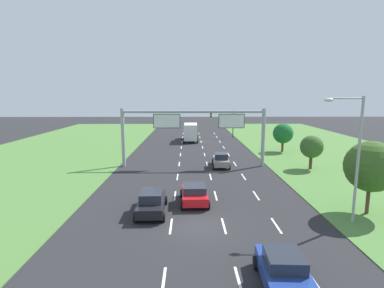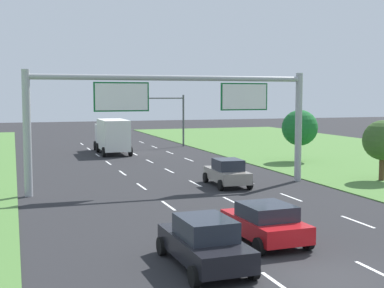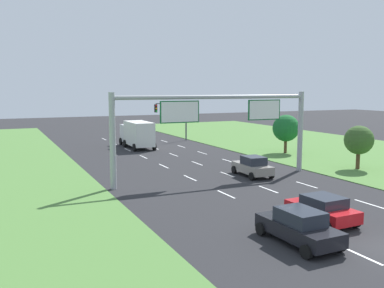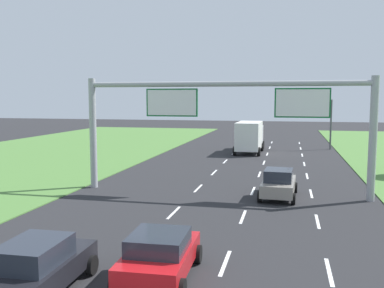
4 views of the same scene
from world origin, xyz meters
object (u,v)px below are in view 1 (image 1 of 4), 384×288
object	(u,v)px
traffic_light_mast	(224,118)
sign_gantry	(195,126)
car_mid_lane	(284,271)
roadside_tree_near	(371,167)
car_near_red	(221,160)
roadside_tree_mid	(312,147)
box_truck	(191,132)
car_far_ahead	(194,193)
car_lead_silver	(152,202)
street_lamp	(353,149)
roadside_tree_far	(283,133)

from	to	relation	value
traffic_light_mast	sign_gantry	bearing A→B (deg)	-104.38
car_mid_lane	roadside_tree_near	size ratio (longest dim) A/B	0.77
car_near_red	roadside_tree_mid	xyz separation A→B (m)	(10.27, -1.48, 1.83)
roadside_tree_near	roadside_tree_mid	distance (m)	13.31
roadside_tree_mid	box_truck	bearing A→B (deg)	121.83
car_far_ahead	sign_gantry	bearing A→B (deg)	86.55
car_mid_lane	sign_gantry	xyz separation A→B (m)	(-3.52, 23.27, 4.09)
car_lead_silver	roadside_tree_near	bearing A→B (deg)	-3.17
car_mid_lane	roadside_tree_mid	world-z (taller)	roadside_tree_mid
roadside_tree_mid	sign_gantry	bearing A→B (deg)	172.62
car_mid_lane	traffic_light_mast	bearing A→B (deg)	89.60
street_lamp	roadside_tree_mid	size ratio (longest dim) A/B	2.14
car_mid_lane	sign_gantry	distance (m)	23.88
car_mid_lane	roadside_tree_near	bearing A→B (deg)	46.66
sign_gantry	roadside_tree_far	distance (m)	16.30
traffic_light_mast	street_lamp	bearing A→B (deg)	-84.99
car_lead_silver	street_lamp	xyz separation A→B (m)	(13.43, -1.95, 4.25)
car_lead_silver	car_mid_lane	bearing A→B (deg)	-53.00
roadside_tree_near	car_far_ahead	bearing A→B (deg)	168.94
traffic_light_mast	roadside_tree_far	size ratio (longest dim) A/B	1.28
car_lead_silver	box_truck	xyz separation A→B (m)	(3.13, 34.92, 0.93)
roadside_tree_mid	roadside_tree_near	bearing A→B (deg)	-95.32
car_lead_silver	box_truck	world-z (taller)	box_truck
car_far_ahead	roadside_tree_near	world-z (taller)	roadside_tree_near
car_near_red	traffic_light_mast	size ratio (longest dim) A/B	0.75
sign_gantry	roadside_tree_far	bearing A→B (deg)	33.50
car_near_red	roadside_tree_far	world-z (taller)	roadside_tree_far
street_lamp	sign_gantry	bearing A→B (deg)	121.28
car_lead_silver	street_lamp	world-z (taller)	street_lamp
car_near_red	box_truck	bearing A→B (deg)	102.52
box_truck	street_lamp	bearing A→B (deg)	-73.47
traffic_light_mast	roadside_tree_mid	distance (m)	27.54
car_lead_silver	box_truck	distance (m)	35.07
car_mid_lane	street_lamp	xyz separation A→B (m)	(6.47, 6.82, 4.27)
car_lead_silver	car_far_ahead	size ratio (longest dim) A/B	1.11
car_far_ahead	roadside_tree_mid	distance (m)	17.55
car_mid_lane	roadside_tree_far	bearing A→B (deg)	75.79
sign_gantry	roadside_tree_mid	xyz separation A→B (m)	(13.44, -1.74, -2.23)
car_lead_silver	car_far_ahead	xyz separation A→B (m)	(3.17, 1.97, -0.04)
car_near_red	car_mid_lane	world-z (taller)	car_near_red
street_lamp	roadside_tree_mid	world-z (taller)	street_lamp
sign_gantry	roadside_tree_near	size ratio (longest dim) A/B	3.21
car_near_red	box_truck	size ratio (longest dim) A/B	0.54
box_truck	roadside_tree_near	xyz separation A→B (m)	(12.53, -35.39, 1.80)
box_truck	roadside_tree_mid	distance (m)	26.11
car_lead_silver	sign_gantry	world-z (taller)	sign_gantry
sign_gantry	street_lamp	size ratio (longest dim) A/B	2.03
roadside_tree_near	street_lamp	bearing A→B (deg)	-146.36
car_near_red	street_lamp	world-z (taller)	street_lamp
box_truck	roadside_tree_far	world-z (taller)	roadside_tree_far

